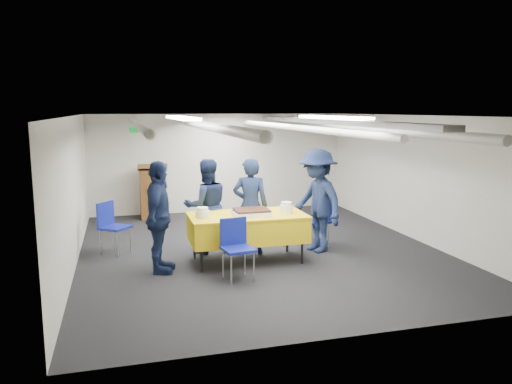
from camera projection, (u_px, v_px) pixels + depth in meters
ground at (259, 249)px, 8.67m from camera, size 7.00×7.00×0.00m
room_shell at (258, 143)px, 8.78m from camera, size 6.00×7.00×2.30m
serving_table at (247, 227)px, 7.90m from camera, size 1.83×0.96×0.77m
sheet_cake at (252, 212)px, 7.81m from camera, size 0.56×0.44×0.10m
plate_stack_left at (202, 213)px, 7.62m from camera, size 0.22×0.22×0.16m
plate_stack_right at (286, 208)px, 7.97m from camera, size 0.20×0.20×0.17m
podium at (153, 191)px, 11.05m from camera, size 0.62×0.53×1.25m
chair_near at (236, 242)px, 7.12m from camera, size 0.48×0.48×0.87m
chair_right at (320, 216)px, 8.85m from camera, size 0.48×0.48×0.87m
chair_left at (111, 222)px, 8.37m from camera, size 0.59×0.59×0.87m
sailor_a at (250, 206)px, 8.34m from camera, size 0.68×0.55×1.62m
sailor_b at (207, 206)px, 8.40m from camera, size 0.82×0.66×1.59m
sailor_c at (159, 217)px, 7.33m from camera, size 0.65×1.05×1.67m
sailor_d at (317, 201)px, 8.44m from camera, size 0.93×1.27×1.75m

